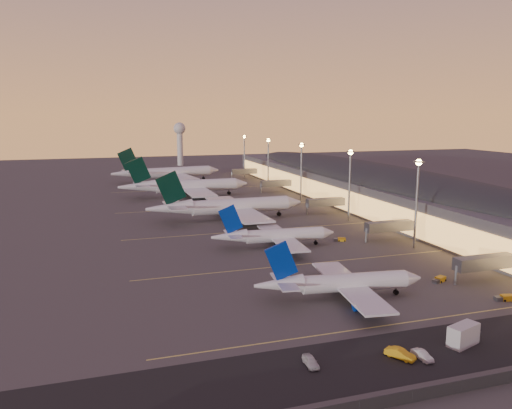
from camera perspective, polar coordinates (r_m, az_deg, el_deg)
The scene contains 19 objects.
ground at distance 135.83m, azimuth 5.01°, elevation -6.18°, with size 700.00×700.00×0.00m, color #43413E.
airliner_narrow_south at distance 107.49m, azimuth 9.60°, elevation -8.86°, with size 36.81×33.12×13.14m.
airliner_narrow_north at distance 145.79m, azimuth 2.11°, elevation -3.60°, with size 37.18×33.28×13.28m.
airliner_wide_near at distance 183.86m, azimuth -3.29°, elevation -0.25°, with size 59.11×53.72×18.95m.
airliner_wide_mid at distance 237.10m, azimuth -8.08°, elevation 2.08°, with size 61.19×55.52×19.63m.
airliner_wide_far at distance 292.35m, azimuth -10.08°, elevation 3.59°, with size 63.46×58.40×20.33m.
terminal_building at distance 224.94m, azimuth 12.50°, elevation 2.46°, with size 56.35×255.00×17.46m.
light_masts at distance 205.40m, azimuth 7.38°, elevation 4.36°, with size 2.20×217.20×25.90m.
radar_tower at distance 385.21m, azimuth -8.71°, elevation 7.68°, with size 9.00×9.00×32.50m.
service_lane at distance 90.23m, azimuth 19.37°, elevation -15.49°, with size 260.00×16.00×0.01m.
lane_markings at distance 172.20m, azimuth -0.13°, elevation -2.61°, with size 90.00×180.36×0.00m.
fence at distance 81.69m, azimuth 24.71°, elevation -17.94°, with size 124.00×0.12×2.00m.
baggage_tug_a at distance 118.14m, azimuth 26.57°, elevation -9.53°, with size 4.16×2.46×1.17m.
baggage_tug_b at distance 124.66m, azimuth 20.21°, elevation -8.05°, with size 4.13×2.89×1.15m.
baggage_tug_c at distance 155.71m, azimuth 9.59°, elevation -3.96°, with size 3.80×2.48×1.06m.
catering_truck_a at distance 93.69m, azimuth 22.72°, elevation -13.60°, with size 6.88×4.31×3.62m.
service_van_a at distance 81.24m, azimuth 6.27°, elevation -17.38°, with size 1.72×4.27×1.45m, color silver.
service_van_b at distance 85.95m, azimuth 16.15°, elevation -16.06°, with size 1.69×4.85×1.60m, color gold.
service_van_c at distance 86.80m, azimuth 18.46°, elevation -16.01°, with size 1.43×4.10×1.35m, color silver.
Camera 1 is at (-50.73, -120.03, 38.31)m, focal length 35.00 mm.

